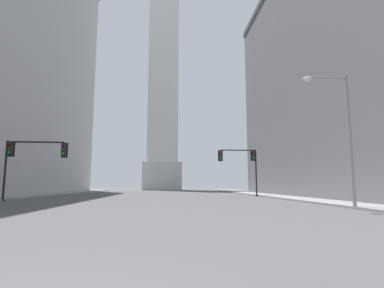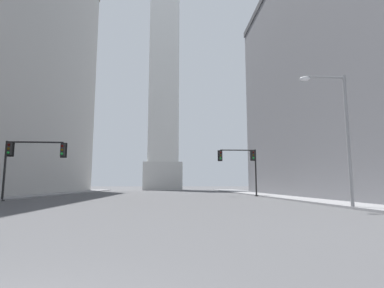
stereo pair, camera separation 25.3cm
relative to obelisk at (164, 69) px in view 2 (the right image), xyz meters
name	(u,v)px [view 2 (the right image)]	position (x,y,z in m)	size (l,w,h in m)	color
sidewalk_right	(302,198)	(14.71, -46.42, -31.12)	(5.00, 87.04, 0.15)	gray
obelisk	(164,69)	(0.00, 0.00, 0.00)	(9.30, 9.30, 65.59)	silver
traffic_light_mid_left	(27,155)	(-10.50, -48.48, -27.27)	(5.26, 0.51, 5.15)	black
traffic_light_mid_right	(243,160)	(10.53, -39.83, -26.95)	(4.76, 0.50, 5.59)	black
street_lamp	(340,125)	(11.90, -58.39, -26.29)	(2.86, 0.36, 7.98)	gray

